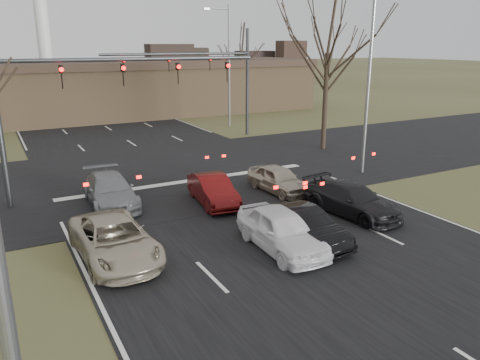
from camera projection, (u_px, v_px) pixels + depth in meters
The scene contains 18 objects.
ground at pixel (367, 293), 13.38m from camera, with size 360.00×360.00×0.00m, color #474826.
road_main at pixel (58, 96), 64.00m from camera, with size 14.00×300.00×0.02m, color black.
road_cross at pixel (177, 172), 26.03m from camera, with size 200.00×14.00×0.02m, color black.
building at pixel (110, 89), 45.61m from camera, with size 42.40×10.40×5.30m.
mast_arm_near at pixel (77, 87), 20.54m from camera, with size 12.12×0.24×8.00m.
mast_arm_far at pixel (214, 70), 34.22m from camera, with size 11.12×0.24×8.00m.
streetlight_left at pixel (6, 186), 4.40m from camera, with size 2.34×0.25×10.00m.
streetlight_right_near at pixel (367, 70), 24.30m from camera, with size 2.34×0.25×10.00m.
streetlight_right_far at pixel (227, 60), 38.87m from camera, with size 2.34×0.25×10.00m.
tree_right_near at pixel (330, 11), 29.43m from camera, with size 6.90×6.90×11.50m.
tree_right_far at pixel (241, 43), 47.84m from camera, with size 5.40×5.40×9.00m.
car_silver_suv at pixel (114, 240), 15.39m from camera, with size 2.24×4.85×1.35m, color #B8AE95.
car_white_sedan at pixel (281, 230), 16.07m from camera, with size 1.71×4.26×1.45m, color white.
car_black_hatch at pixel (304, 226), 16.61m from camera, with size 1.36×3.91×1.29m, color black.
car_charcoal_sedan at pixel (352, 200), 19.42m from camera, with size 1.82×4.48×1.30m, color black.
car_grey_ahead at pixel (110, 190), 20.57m from camera, with size 1.91×4.70×1.36m, color gray.
car_red_ahead at pixel (213, 190), 20.74m from camera, with size 1.36×3.89×1.28m, color #4E0B0B.
car_silver_ahead at pixel (278, 179), 22.40m from camera, with size 1.51×3.75×1.28m, color #B7AA94.
Camera 1 is at (-8.89, -8.76, 6.87)m, focal length 35.00 mm.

